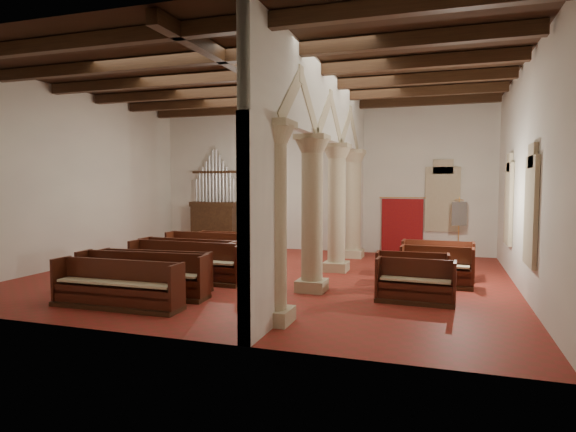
{
  "coord_description": "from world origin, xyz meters",
  "views": [
    {
      "loc": [
        5.05,
        -13.54,
        2.85
      ],
      "look_at": [
        0.49,
        0.5,
        1.82
      ],
      "focal_mm": 30.0,
      "sensor_mm": 36.0,
      "label": 1
    }
  ],
  "objects_px": {
    "lectern": "(269,237)",
    "pipe_organ": "(215,216)",
    "processional_banner": "(458,241)",
    "nave_pew_0": "(117,292)",
    "aisle_pew_0": "(415,288)"
  },
  "relations": [
    {
      "from": "aisle_pew_0",
      "to": "nave_pew_0",
      "type": "bearing_deg",
      "value": -155.72
    },
    {
      "from": "pipe_organ",
      "to": "aisle_pew_0",
      "type": "bearing_deg",
      "value": -39.7
    },
    {
      "from": "lectern",
      "to": "nave_pew_0",
      "type": "height_order",
      "value": "lectern"
    },
    {
      "from": "processional_banner",
      "to": "pipe_organ",
      "type": "bearing_deg",
      "value": 151.83
    },
    {
      "from": "lectern",
      "to": "nave_pew_0",
      "type": "distance_m",
      "value": 9.7
    },
    {
      "from": "pipe_organ",
      "to": "processional_banner",
      "type": "bearing_deg",
      "value": -6.71
    },
    {
      "from": "pipe_organ",
      "to": "processional_banner",
      "type": "relative_size",
      "value": 1.88
    },
    {
      "from": "processional_banner",
      "to": "aisle_pew_0",
      "type": "xyz_separation_m",
      "value": [
        -1.12,
        -6.25,
        -0.44
      ]
    },
    {
      "from": "pipe_organ",
      "to": "lectern",
      "type": "bearing_deg",
      "value": -6.66
    },
    {
      "from": "lectern",
      "to": "processional_banner",
      "type": "bearing_deg",
      "value": 3.83
    },
    {
      "from": "pipe_organ",
      "to": "lectern",
      "type": "height_order",
      "value": "pipe_organ"
    },
    {
      "from": "processional_banner",
      "to": "lectern",
      "type": "bearing_deg",
      "value": 151.81
    },
    {
      "from": "lectern",
      "to": "processional_banner",
      "type": "relative_size",
      "value": 0.58
    },
    {
      "from": "processional_banner",
      "to": "nave_pew_0",
      "type": "bearing_deg",
      "value": -152.03
    },
    {
      "from": "lectern",
      "to": "pipe_organ",
      "type": "bearing_deg",
      "value": -176.1
    }
  ]
}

